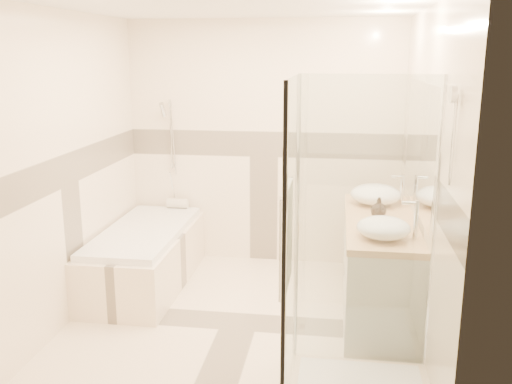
# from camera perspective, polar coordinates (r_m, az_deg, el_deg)

# --- Properties ---
(room) EXTENTS (2.82, 3.02, 2.52)m
(room) POSITION_cam_1_polar(r_m,az_deg,el_deg) (4.43, -1.01, 1.91)
(room) COLOR #FDE7CA
(room) RESTS_ON ground
(bathtub) EXTENTS (0.75, 1.70, 0.56)m
(bathtub) POSITION_cam_1_polar(r_m,az_deg,el_deg) (5.55, -11.03, -6.10)
(bathtub) COLOR #FFE8CB
(bathtub) RESTS_ON ground
(vanity) EXTENTS (0.58, 1.62, 0.85)m
(vanity) POSITION_cam_1_polar(r_m,az_deg,el_deg) (4.90, 12.14, -7.38)
(vanity) COLOR white
(vanity) RESTS_ON ground
(shower_enclosure) EXTENTS (0.96, 0.93, 2.04)m
(shower_enclosure) POSITION_cam_1_polar(r_m,az_deg,el_deg) (3.69, 8.79, -13.18)
(shower_enclosure) COLOR #FFE8CB
(shower_enclosure) RESTS_ON ground
(vessel_sink_near) EXTENTS (0.45, 0.45, 0.18)m
(vessel_sink_near) POSITION_cam_1_polar(r_m,az_deg,el_deg) (5.19, 11.89, -0.24)
(vessel_sink_near) COLOR white
(vessel_sink_near) RESTS_ON vanity
(vessel_sink_far) EXTENTS (0.39, 0.39, 0.16)m
(vessel_sink_far) POSITION_cam_1_polar(r_m,az_deg,el_deg) (4.25, 12.63, -3.52)
(vessel_sink_far) COLOR white
(vessel_sink_far) RESTS_ON vanity
(faucet_near) EXTENTS (0.11, 0.03, 0.28)m
(faucet_near) POSITION_cam_1_polar(r_m,az_deg,el_deg) (5.19, 14.30, 0.43)
(faucet_near) COLOR silver
(faucet_near) RESTS_ON vanity
(faucet_far) EXTENTS (0.12, 0.03, 0.29)m
(faucet_far) POSITION_cam_1_polar(r_m,az_deg,el_deg) (4.25, 15.59, -2.42)
(faucet_far) COLOR silver
(faucet_far) RESTS_ON vanity
(amenity_bottle_a) EXTENTS (0.07, 0.08, 0.16)m
(amenity_bottle_a) POSITION_cam_1_polar(r_m,az_deg,el_deg) (4.63, 12.29, -2.08)
(amenity_bottle_a) COLOR black
(amenity_bottle_a) RESTS_ON vanity
(amenity_bottle_b) EXTENTS (0.15, 0.15, 0.17)m
(amenity_bottle_b) POSITION_cam_1_polar(r_m,az_deg,el_deg) (4.78, 12.17, -1.52)
(amenity_bottle_b) COLOR black
(amenity_bottle_b) RESTS_ON vanity
(folded_towels) EXTENTS (0.21, 0.30, 0.09)m
(folded_towels) POSITION_cam_1_polar(r_m,az_deg,el_deg) (5.45, 11.71, -0.04)
(folded_towels) COLOR white
(folded_towels) RESTS_ON vanity
(rolled_towel) EXTENTS (0.22, 0.10, 0.10)m
(rolled_towel) POSITION_cam_1_polar(r_m,az_deg,el_deg) (6.11, -7.86, -1.13)
(rolled_towel) COLOR white
(rolled_towel) RESTS_ON bathtub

